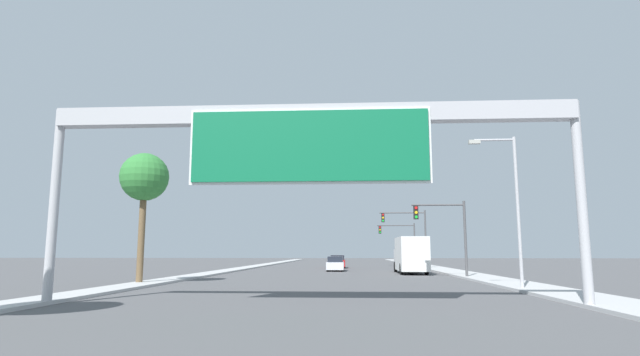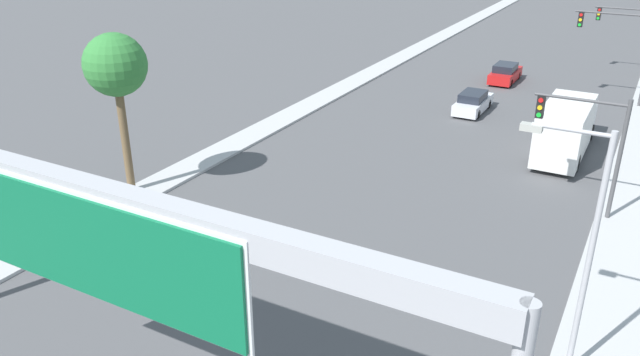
{
  "view_description": "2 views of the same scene",
  "coord_description": "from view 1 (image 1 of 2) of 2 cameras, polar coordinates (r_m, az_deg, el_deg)",
  "views": [
    {
      "loc": [
        1.5,
        -0.62,
        2.0
      ],
      "look_at": [
        0.0,
        24.58,
        5.72
      ],
      "focal_mm": 28.0,
      "sensor_mm": 36.0,
      "label": 1
    },
    {
      "loc": [
        11.03,
        8.94,
        13.52
      ],
      "look_at": [
        -0.66,
        30.09,
        2.87
      ],
      "focal_mm": 35.0,
      "sensor_mm": 36.0,
      "label": 2
    }
  ],
  "objects": [
    {
      "name": "car_far_right",
      "position": [
        51.86,
        1.78,
        -9.81
      ],
      "size": [
        1.72,
        4.54,
        1.48
      ],
      "color": "silver",
      "rests_on": "ground"
    },
    {
      "name": "palm_tree_background",
      "position": [
        33.07,
        -19.43,
        -0.1
      ],
      "size": [
        2.99,
        2.99,
        8.11
      ],
      "color": "brown",
      "rests_on": "ground"
    },
    {
      "name": "traffic_light_near_intersection",
      "position": [
        39.38,
        14.34,
        -5.31
      ],
      "size": [
        4.08,
        0.32,
        5.82
      ],
      "color": "#4C4C4F",
      "rests_on": "ground"
    },
    {
      "name": "car_far_center",
      "position": [
        61.1,
        2.03,
        -9.57
      ],
      "size": [
        1.8,
        4.48,
        1.54
      ],
      "color": "red",
      "rests_on": "ground"
    },
    {
      "name": "median_strip_left",
      "position": [
        61.88,
        -8.14,
        -10.08
      ],
      "size": [
        2.0,
        120.0,
        0.15
      ],
      "color": "#B5B5B5",
      "rests_on": "ground"
    },
    {
      "name": "traffic_light_mid_block",
      "position": [
        59.11,
        10.34,
        -5.72
      ],
      "size": [
        5.39,
        0.32,
        6.76
      ],
      "color": "#4C4C4F",
      "rests_on": "ground"
    },
    {
      "name": "traffic_light_far_intersection",
      "position": [
        69.01,
        9.32,
        -6.63
      ],
      "size": [
        5.14,
        0.32,
        5.79
      ],
      "color": "#4C4C4F",
      "rests_on": "ground"
    },
    {
      "name": "truck_box_primary",
      "position": [
        46.69,
        10.29,
        -8.67
      ],
      "size": [
        2.41,
        8.63,
        3.26
      ],
      "color": "white",
      "rests_on": "ground"
    },
    {
      "name": "sidewalk_right",
      "position": [
        61.43,
        12.73,
        -9.97
      ],
      "size": [
        3.0,
        120.0,
        0.15
      ],
      "color": "#B5B5B5",
      "rests_on": "ground"
    },
    {
      "name": "sign_gantry",
      "position": [
        19.06,
        -1.2,
        4.76
      ],
      "size": [
        20.26,
        0.73,
        7.58
      ],
      "color": "#B2B2B7",
      "rests_on": "ground"
    },
    {
      "name": "street_lamp_right",
      "position": [
        28.21,
        21.01,
        -2.13
      ],
      "size": [
        2.49,
        0.28,
        8.08
      ],
      "color": "#B2B2B7",
      "rests_on": "ground"
    }
  ]
}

